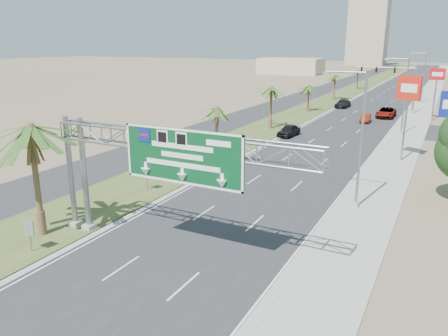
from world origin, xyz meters
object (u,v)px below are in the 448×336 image
car_far (343,104)px  pole_sign_red_far (437,78)px  signal_mast (402,85)px  car_right_lane (386,113)px  palm_near (30,128)px  pole_sign_red_near (409,93)px  car_mid_lane (365,118)px  sign_gantry (163,151)px  car_left_lane (289,131)px

car_far → pole_sign_red_far: pole_sign_red_far is taller
signal_mast → car_right_lane: signal_mast is taller
palm_near → car_far: 66.82m
palm_near → pole_sign_red_far: (19.75, 58.32, -0.39)m
signal_mast → pole_sign_red_near: bearing=-83.6°
car_mid_lane → pole_sign_red_near: size_ratio=0.45×
sign_gantry → car_left_lane: size_ratio=3.77×
car_far → pole_sign_red_far: 18.62m
car_right_lane → car_left_lane: bearing=-112.3°
car_right_lane → pole_sign_red_far: bearing=3.5°
signal_mast → car_mid_lane: (-3.67, -12.01, -4.19)m
pole_sign_red_near → pole_sign_red_far: pole_sign_red_near is taller
sign_gantry → car_mid_lane: size_ratio=4.19×
pole_sign_red_near → pole_sign_red_far: bearing=86.9°
sign_gantry → signal_mast: signal_mast is taller
car_left_lane → pole_sign_red_far: pole_sign_red_far is taller
car_far → signal_mast: bearing=-11.1°
sign_gantry → car_left_lane: 35.21m
sign_gantry → palm_near: 8.41m
palm_near → car_left_lane: bearing=84.2°
signal_mast → car_right_lane: bearing=-103.8°
sign_gantry → car_left_lane: sign_gantry is taller
car_far → palm_near: bearing=-91.3°
car_far → pole_sign_red_far: size_ratio=0.63×
car_right_lane → car_far: size_ratio=1.11×
sign_gantry → pole_sign_red_far: pole_sign_red_far is taller
sign_gantry → car_far: sign_gantry is taller
car_left_lane → car_far: size_ratio=0.85×
sign_gantry → car_left_lane: (-4.44, 34.53, -5.30)m
car_right_lane → palm_near: bearing=-101.7°
signal_mast → pole_sign_red_far: (5.38, -5.65, 1.69)m
pole_sign_red_far → car_mid_lane: bearing=-144.9°
pole_sign_red_near → car_mid_lane: bearing=108.7°
signal_mast → car_left_lane: (-10.67, -27.52, -4.09)m
signal_mast → car_left_lane: bearing=-111.2°
sign_gantry → palm_near: size_ratio=2.01×
palm_near → car_right_lane: size_ratio=1.45×
pole_sign_red_near → car_left_lane: bearing=155.5°
sign_gantry → palm_near: palm_near is taller
car_left_lane → pole_sign_red_far: (16.05, 21.86, 5.78)m
palm_near → pole_sign_red_near: bearing=58.6°
car_left_lane → pole_sign_red_near: 17.11m
sign_gantry → car_far: (-4.12, 64.49, -5.30)m
palm_near → car_mid_lane: size_ratio=2.09×
palm_near → signal_mast: size_ratio=0.81×
palm_near → car_left_lane: 37.16m
signal_mast → car_mid_lane: size_ratio=2.57×
sign_gantry → car_right_lane: (4.77, 56.08, -5.26)m
sign_gantry → signal_mast: bearing=84.3°
pole_sign_red_far → car_right_lane: bearing=-177.4°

